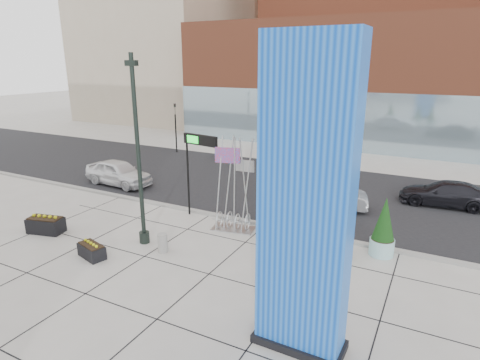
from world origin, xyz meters
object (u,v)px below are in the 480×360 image
at_px(concrete_bollard, 163,243).
at_px(overhead_street_sign, 199,146).
at_px(lamp_post, 139,171).
at_px(car_silver_mid, 325,195).
at_px(public_art_sculpture, 234,206).
at_px(blue_pylon, 306,210).
at_px(car_white_west, 118,173).

height_order(concrete_bollard, overhead_street_sign, overhead_street_sign).
xyz_separation_m(lamp_post, car_silver_mid, (5.67, 7.67, -2.46)).
relative_size(public_art_sculpture, concrete_bollard, 5.57).
distance_m(public_art_sculpture, concrete_bollard, 3.72).
distance_m(lamp_post, overhead_street_sign, 3.69).
xyz_separation_m(blue_pylon, car_white_west, (-14.94, 8.92, -3.18)).
xyz_separation_m(concrete_bollard, overhead_street_sign, (-0.70, 3.97, 3.18)).
height_order(blue_pylon, public_art_sculpture, blue_pylon).
xyz_separation_m(blue_pylon, overhead_street_sign, (-7.48, 6.75, -0.37)).
xyz_separation_m(concrete_bollard, car_white_west, (-8.16, 6.14, 0.38)).
bearing_deg(car_silver_mid, lamp_post, 131.62).
bearing_deg(public_art_sculpture, lamp_post, -142.06).
distance_m(lamp_post, concrete_bollard, 3.08).
bearing_deg(concrete_bollard, car_white_west, 143.02).
bearing_deg(lamp_post, blue_pylon, -21.28).
bearing_deg(blue_pylon, car_white_west, 150.39).
bearing_deg(concrete_bollard, overhead_street_sign, 99.93).
bearing_deg(overhead_street_sign, car_silver_mid, 47.54).
bearing_deg(overhead_street_sign, concrete_bollard, -70.90).
relative_size(public_art_sculpture, overhead_street_sign, 1.05).
xyz_separation_m(lamp_post, public_art_sculpture, (2.73, 2.99, -2.04)).
height_order(public_art_sculpture, concrete_bollard, public_art_sculpture).
distance_m(blue_pylon, public_art_sculpture, 8.56).
bearing_deg(car_white_west, car_silver_mid, -77.47).
height_order(blue_pylon, overhead_street_sign, blue_pylon).
height_order(public_art_sculpture, car_silver_mid, public_art_sculpture).
height_order(blue_pylon, car_silver_mid, blue_pylon).
relative_size(lamp_post, concrete_bollard, 9.95).
height_order(blue_pylon, concrete_bollard, blue_pylon).
xyz_separation_m(overhead_street_sign, car_silver_mid, (5.11, 4.05, -2.85)).
relative_size(concrete_bollard, overhead_street_sign, 0.19).
bearing_deg(car_silver_mid, blue_pylon, -179.60).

